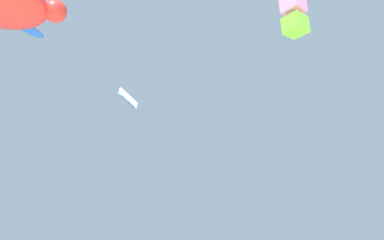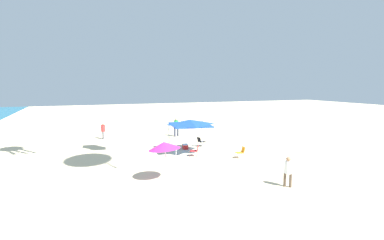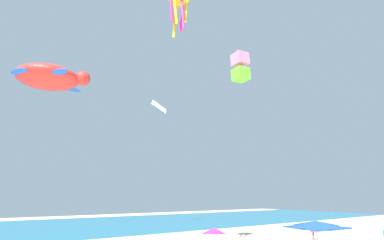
{
  "view_description": "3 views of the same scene",
  "coord_description": "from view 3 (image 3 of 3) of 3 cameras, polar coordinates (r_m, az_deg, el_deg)",
  "views": [
    {
      "loc": [
        -16.51,
        -2.53,
        2.5
      ],
      "look_at": [
        -2.42,
        12.43,
        9.52
      ],
      "focal_mm": 33.27,
      "sensor_mm": 36.0,
      "label": 1
    },
    {
      "loc": [
        -18.86,
        11.6,
        5.36
      ],
      "look_at": [
        3.89,
        2.86,
        2.38
      ],
      "focal_mm": 27.97,
      "sensor_mm": 36.0,
      "label": 2
    },
    {
      "loc": [
        -15.69,
        -8.22,
        4.24
      ],
      "look_at": [
        -2.42,
        11.14,
        10.63
      ],
      "focal_mm": 26.09,
      "sensor_mm": 36.0,
      "label": 3
    }
  ],
  "objects": [
    {
      "name": "canopy_tent",
      "position": [
        21.78,
        24.07,
        -18.95
      ],
      "size": [
        3.58,
        3.28,
        2.6
      ],
      "rotation": [
        0.0,
        0.0,
        -0.13
      ],
      "color": "#B7B7BC",
      "rests_on": "ground"
    },
    {
      "name": "kite_parafoil_white",
      "position": [
        45.02,
        -6.77,
        2.63
      ],
      "size": [
        3.0,
        0.93,
        1.83
      ],
      "rotation": [
        0.0,
        0.0,
        0.19
      ],
      "color": "white"
    },
    {
      "name": "person_beachcomber",
      "position": [
        32.07,
        23.42,
        -19.95
      ],
      "size": [
        0.43,
        0.38,
        1.62
      ],
      "rotation": [
        0.0,
        0.0,
        0.07
      ],
      "color": "slate",
      "rests_on": "ground"
    },
    {
      "name": "ocean_strip",
      "position": [
        48.28,
        -16.32,
        -19.68
      ],
      "size": [
        120.0,
        29.86,
        0.02
      ],
      "primitive_type": "cube",
      "color": "teal",
      "rests_on": "ground"
    },
    {
      "name": "beach_umbrella",
      "position": [
        19.95,
        4.49,
        -21.69
      ],
      "size": [
        1.8,
        1.8,
        2.32
      ],
      "color": "silver",
      "rests_on": "ground"
    },
    {
      "name": "kite_turtle_red",
      "position": [
        22.65,
        -27.09,
        7.7
      ],
      "size": [
        5.33,
        5.2,
        1.68
      ],
      "rotation": [
        0.0,
        0.0,
        5.86
      ],
      "color": "red"
    },
    {
      "name": "kite_octopus_yellow",
      "position": [
        25.11,
        -2.69,
        23.3
      ],
      "size": [
        1.79,
        1.79,
        3.97
      ],
      "rotation": [
        0.0,
        0.0,
        5.78
      ],
      "color": "yellow"
    },
    {
      "name": "kite_box_pink",
      "position": [
        20.77,
        9.86,
        10.64
      ],
      "size": [
        1.08,
        1.04,
        2.11
      ],
      "rotation": [
        0.0,
        0.0,
        1.51
      ],
      "color": "pink"
    }
  ]
}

